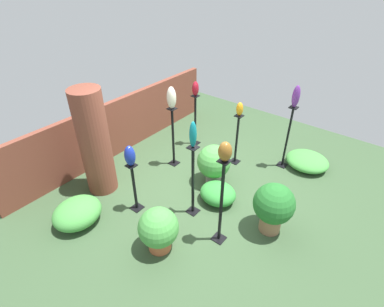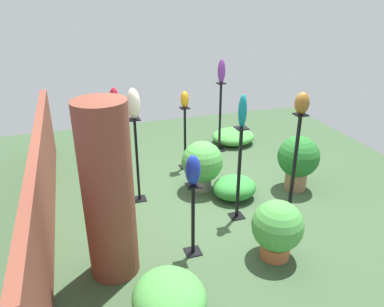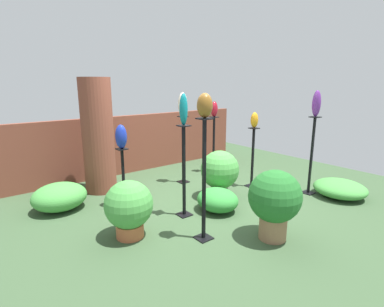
{
  "view_description": "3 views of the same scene",
  "coord_description": "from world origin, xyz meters",
  "px_view_note": "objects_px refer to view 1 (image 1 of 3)",
  "views": [
    {
      "loc": [
        -3.66,
        -2.7,
        3.89
      ],
      "look_at": [
        -0.16,
        0.07,
        0.91
      ],
      "focal_mm": 28.0,
      "sensor_mm": 36.0,
      "label": 1
    },
    {
      "loc": [
        -4.76,
        1.78,
        3.07
      ],
      "look_at": [
        0.24,
        0.15,
        0.73
      ],
      "focal_mm": 35.0,
      "sensor_mm": 36.0,
      "label": 2
    },
    {
      "loc": [
        -3.1,
        -3.67,
        1.97
      ],
      "look_at": [
        -0.12,
        0.1,
        0.83
      ],
      "focal_mm": 28.0,
      "sensor_mm": 36.0,
      "label": 3
    }
  ],
  "objects_px": {
    "art_vase_teal": "(193,135)",
    "art_vase_violet": "(296,96)",
    "art_vase_ivory": "(171,98)",
    "brick_pillar": "(95,143)",
    "potted_plant_back_center": "(159,229)",
    "potted_plant_mid_left": "(214,162)",
    "art_vase_bronze": "(225,152)",
    "pedestal_amber": "(237,142)",
    "pedestal_ruby": "(195,122)",
    "art_vase_cobalt": "(130,156)",
    "pedestal_bronze": "(221,206)",
    "art_vase_amber": "(240,109)",
    "pedestal_violet": "(287,140)",
    "pedestal_cobalt": "(135,190)",
    "pedestal_ivory": "(173,140)",
    "art_vase_ruby": "(195,89)",
    "potted_plant_walkway_edge": "(274,206)",
    "pedestal_teal": "(193,184)"
  },
  "relations": [
    {
      "from": "art_vase_teal",
      "to": "art_vase_violet",
      "type": "xyz_separation_m",
      "value": [
        2.34,
        -0.66,
        0.02
      ]
    },
    {
      "from": "art_vase_teal",
      "to": "art_vase_ivory",
      "type": "distance_m",
      "value": 1.56
    },
    {
      "from": "brick_pillar",
      "to": "potted_plant_back_center",
      "type": "xyz_separation_m",
      "value": [
        -0.38,
        -1.91,
        -0.61
      ]
    },
    {
      "from": "art_vase_violet",
      "to": "potted_plant_mid_left",
      "type": "relative_size",
      "value": 0.53
    },
    {
      "from": "art_vase_violet",
      "to": "art_vase_bronze",
      "type": "distance_m",
      "value": 2.57
    },
    {
      "from": "pedestal_amber",
      "to": "pedestal_ruby",
      "type": "height_order",
      "value": "pedestal_ruby"
    },
    {
      "from": "art_vase_cobalt",
      "to": "art_vase_bronze",
      "type": "relative_size",
      "value": 1.29
    },
    {
      "from": "pedestal_bronze",
      "to": "art_vase_amber",
      "type": "bearing_deg",
      "value": 25.01
    },
    {
      "from": "art_vase_ivory",
      "to": "art_vase_cobalt",
      "type": "distance_m",
      "value": 1.59
    },
    {
      "from": "pedestal_violet",
      "to": "art_vase_cobalt",
      "type": "relative_size",
      "value": 3.74
    },
    {
      "from": "pedestal_cobalt",
      "to": "art_vase_ivory",
      "type": "xyz_separation_m",
      "value": [
        1.49,
        0.4,
        1.13
      ]
    },
    {
      "from": "pedestal_ivory",
      "to": "art_vase_cobalt",
      "type": "relative_size",
      "value": 3.58
    },
    {
      "from": "art_vase_ruby",
      "to": "potted_plant_walkway_edge",
      "type": "distance_m",
      "value": 3.16
    },
    {
      "from": "pedestal_teal",
      "to": "art_vase_ruby",
      "type": "distance_m",
      "value": 2.48
    },
    {
      "from": "art_vase_violet",
      "to": "art_vase_cobalt",
      "type": "bearing_deg",
      "value": 152.46
    },
    {
      "from": "art_vase_teal",
      "to": "pedestal_amber",
      "type": "bearing_deg",
      "value": 7.23
    },
    {
      "from": "potted_plant_mid_left",
      "to": "potted_plant_back_center",
      "type": "bearing_deg",
      "value": -171.13
    },
    {
      "from": "art_vase_amber",
      "to": "art_vase_violet",
      "type": "relative_size",
      "value": 0.65
    },
    {
      "from": "pedestal_ivory",
      "to": "art_vase_bronze",
      "type": "height_order",
      "value": "art_vase_bronze"
    },
    {
      "from": "pedestal_teal",
      "to": "potted_plant_walkway_edge",
      "type": "bearing_deg",
      "value": -69.46
    },
    {
      "from": "pedestal_violet",
      "to": "potted_plant_mid_left",
      "type": "bearing_deg",
      "value": 148.4
    },
    {
      "from": "potted_plant_walkway_edge",
      "to": "pedestal_ivory",
      "type": "bearing_deg",
      "value": 80.08
    },
    {
      "from": "pedestal_cobalt",
      "to": "art_vase_ivory",
      "type": "relative_size",
      "value": 2.16
    },
    {
      "from": "pedestal_violet",
      "to": "pedestal_bronze",
      "type": "relative_size",
      "value": 0.89
    },
    {
      "from": "brick_pillar",
      "to": "art_vase_bronze",
      "type": "bearing_deg",
      "value": -82.36
    },
    {
      "from": "art_vase_bronze",
      "to": "pedestal_teal",
      "type": "bearing_deg",
      "value": 72.43
    },
    {
      "from": "pedestal_ruby",
      "to": "potted_plant_mid_left",
      "type": "xyz_separation_m",
      "value": [
        -0.96,
        -1.21,
        -0.1
      ]
    },
    {
      "from": "art_vase_ivory",
      "to": "pedestal_amber",
      "type": "bearing_deg",
      "value": -49.06
    },
    {
      "from": "pedestal_violet",
      "to": "art_vase_amber",
      "type": "height_order",
      "value": "art_vase_amber"
    },
    {
      "from": "pedestal_ruby",
      "to": "pedestal_bronze",
      "type": "height_order",
      "value": "pedestal_bronze"
    },
    {
      "from": "pedestal_ruby",
      "to": "art_vase_violet",
      "type": "distance_m",
      "value": 2.37
    },
    {
      "from": "pedestal_violet",
      "to": "art_vase_teal",
      "type": "bearing_deg",
      "value": 164.25
    },
    {
      "from": "brick_pillar",
      "to": "potted_plant_mid_left",
      "type": "height_order",
      "value": "brick_pillar"
    },
    {
      "from": "pedestal_violet",
      "to": "art_vase_ivory",
      "type": "height_order",
      "value": "art_vase_ivory"
    },
    {
      "from": "art_vase_ivory",
      "to": "potted_plant_walkway_edge",
      "type": "relative_size",
      "value": 0.49
    },
    {
      "from": "pedestal_violet",
      "to": "potted_plant_back_center",
      "type": "xyz_separation_m",
      "value": [
        -3.29,
        0.58,
        -0.23
      ]
    },
    {
      "from": "pedestal_ruby",
      "to": "art_vase_ruby",
      "type": "distance_m",
      "value": 0.84
    },
    {
      "from": "pedestal_ivory",
      "to": "potted_plant_mid_left",
      "type": "height_order",
      "value": "pedestal_ivory"
    },
    {
      "from": "brick_pillar",
      "to": "potted_plant_mid_left",
      "type": "relative_size",
      "value": 2.47
    },
    {
      "from": "brick_pillar",
      "to": "art_vase_violet",
      "type": "relative_size",
      "value": 4.63
    },
    {
      "from": "pedestal_ivory",
      "to": "art_vase_ivory",
      "type": "xyz_separation_m",
      "value": [
        0.0,
        -0.0,
        0.95
      ]
    },
    {
      "from": "art_vase_violet",
      "to": "potted_plant_back_center",
      "type": "xyz_separation_m",
      "value": [
        -3.29,
        0.58,
        -1.21
      ]
    },
    {
      "from": "pedestal_bronze",
      "to": "art_vase_teal",
      "type": "relative_size",
      "value": 3.49
    },
    {
      "from": "art_vase_teal",
      "to": "art_vase_violet",
      "type": "relative_size",
      "value": 1.0
    },
    {
      "from": "art_vase_ivory",
      "to": "art_vase_teal",
      "type": "bearing_deg",
      "value": -126.14
    },
    {
      "from": "art_vase_amber",
      "to": "potted_plant_mid_left",
      "type": "height_order",
      "value": "art_vase_amber"
    },
    {
      "from": "brick_pillar",
      "to": "pedestal_teal",
      "type": "distance_m",
      "value": 1.95
    },
    {
      "from": "brick_pillar",
      "to": "pedestal_violet",
      "type": "relative_size",
      "value": 1.48
    },
    {
      "from": "art_vase_cobalt",
      "to": "pedestal_amber",
      "type": "bearing_deg",
      "value": -14.79
    },
    {
      "from": "pedestal_bronze",
      "to": "art_vase_cobalt",
      "type": "distance_m",
      "value": 1.67
    }
  ]
}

